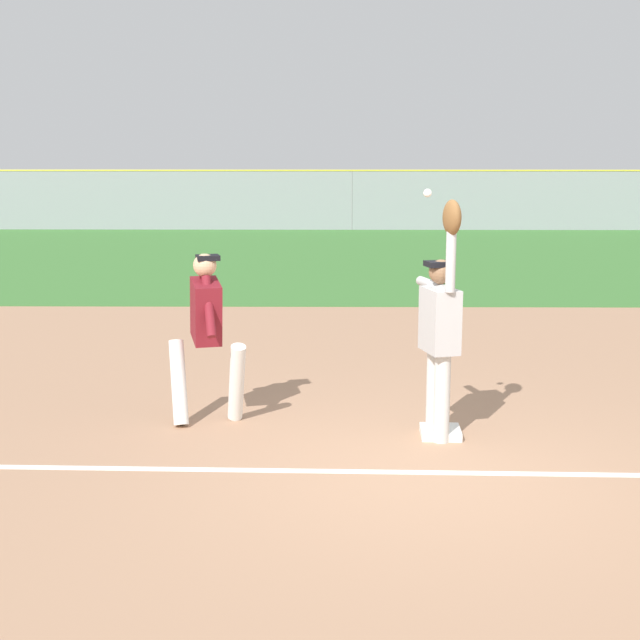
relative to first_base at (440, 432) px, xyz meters
The scene contains 10 objects.
ground_plane 1.01m from the first_base, 107.97° to the right, with size 75.57×75.57×0.00m, color tan.
outfield_grass 15.21m from the first_base, 91.17° to the left, with size 53.89×15.90×0.01m, color #3D7533.
first_base is the anchor object (origin of this frame).
fielder 1.08m from the first_base, 113.28° to the right, with size 0.37×0.89×2.28m.
runner 2.51m from the first_base, behind, with size 0.84×0.83×1.72m.
baseball 2.32m from the first_base, 125.58° to the right, with size 0.07×0.07×0.07m, color white.
outfield_fence 23.18m from the first_base, 90.77° to the left, with size 53.97×0.08×2.10m.
parked_car_blue 28.33m from the first_base, 105.68° to the left, with size 4.46×2.24×1.25m.
parked_car_silver 27.11m from the first_base, 94.60° to the left, with size 4.50×2.32×1.25m.
parked_car_white 26.99m from the first_base, 81.10° to the left, with size 4.43×2.18×1.25m.
Camera 1 is at (-0.75, -7.24, 2.69)m, focal length 49.80 mm.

